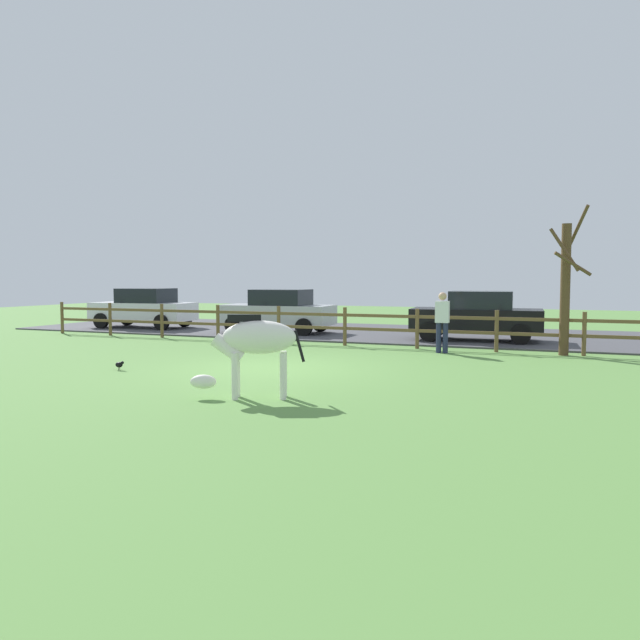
% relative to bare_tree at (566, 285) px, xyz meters
% --- Properties ---
extents(ground_plane, '(60.00, 60.00, 0.00)m').
position_rel_bare_tree_xyz_m(ground_plane, '(-6.10, -4.92, -1.84)').
color(ground_plane, '#5B8C42').
extents(parking_asphalt, '(28.00, 7.40, 0.05)m').
position_rel_bare_tree_xyz_m(parking_asphalt, '(-6.10, 4.38, -1.81)').
color(parking_asphalt, '#47474C').
rests_on(parking_asphalt, ground_plane).
extents(paddock_fence, '(22.07, 0.11, 1.15)m').
position_rel_bare_tree_xyz_m(paddock_fence, '(-6.12, 0.08, -1.18)').
color(paddock_fence, brown).
rests_on(paddock_fence, ground_plane).
extents(bare_tree, '(1.05, 1.18, 3.89)m').
position_rel_bare_tree_xyz_m(bare_tree, '(0.00, 0.00, 0.00)').
color(bare_tree, '#513A23').
rests_on(bare_tree, ground_plane).
extents(zebra, '(1.83, 1.00, 1.41)m').
position_rel_bare_tree_xyz_m(zebra, '(-4.79, -8.12, -0.91)').
color(zebra, white).
rests_on(zebra, ground_plane).
extents(crow_on_grass, '(0.21, 0.10, 0.20)m').
position_rel_bare_tree_xyz_m(crow_on_grass, '(-9.03, -6.44, -1.71)').
color(crow_on_grass, black).
rests_on(crow_on_grass, ground_plane).
extents(parked_car_black, '(4.11, 2.11, 1.56)m').
position_rel_bare_tree_xyz_m(parked_car_black, '(-2.58, 2.61, -1.00)').
color(parked_car_black, black).
rests_on(parked_car_black, parking_asphalt).
extents(parked_car_silver, '(4.07, 2.02, 1.56)m').
position_rel_bare_tree_xyz_m(parked_car_silver, '(-9.63, 2.77, -1.00)').
color(parked_car_silver, '#B7BABF').
rests_on(parked_car_silver, parking_asphalt).
extents(parked_car_white, '(4.12, 2.13, 1.56)m').
position_rel_bare_tree_xyz_m(parked_car_white, '(-15.54, 2.79, -1.00)').
color(parked_car_white, white).
rests_on(parked_car_white, parking_asphalt).
extents(visitor_near_fence, '(0.37, 0.23, 1.64)m').
position_rel_bare_tree_xyz_m(visitor_near_fence, '(-3.07, -0.67, -0.93)').
color(visitor_near_fence, '#232847').
rests_on(visitor_near_fence, ground_plane).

